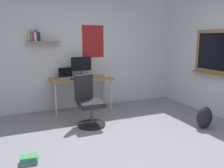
{
  "coord_description": "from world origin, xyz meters",
  "views": [
    {
      "loc": [
        -1.49,
        -2.89,
        1.61
      ],
      "look_at": [
        0.05,
        0.72,
        0.85
      ],
      "focal_mm": 37.48,
      "sensor_mm": 36.0,
      "label": 1
    }
  ],
  "objects_px": {
    "book_stack_on_floor": "(29,159)",
    "backpack": "(204,117)",
    "office_chair": "(89,104)",
    "keyboard": "(79,79)",
    "computer_mouse": "(91,77)",
    "laptop": "(66,76)",
    "monitor_primary": "(81,66)",
    "coffee_mug": "(106,75)",
    "desk": "(81,82)"
  },
  "relations": [
    {
      "from": "book_stack_on_floor",
      "to": "backpack",
      "type": "bearing_deg",
      "value": 0.8
    },
    {
      "from": "office_chair",
      "to": "keyboard",
      "type": "xyz_separation_m",
      "value": [
        0.05,
        0.82,
        0.36
      ]
    },
    {
      "from": "computer_mouse",
      "to": "backpack",
      "type": "distance_m",
      "value": 2.45
    },
    {
      "from": "keyboard",
      "to": "computer_mouse",
      "type": "bearing_deg",
      "value": -0.0
    },
    {
      "from": "office_chair",
      "to": "laptop",
      "type": "xyz_separation_m",
      "value": [
        -0.19,
        1.05,
        0.4
      ]
    },
    {
      "from": "office_chair",
      "to": "monitor_primary",
      "type": "bearing_deg",
      "value": 81.49
    },
    {
      "from": "office_chair",
      "to": "coffee_mug",
      "type": "distance_m",
      "value": 1.18
    },
    {
      "from": "office_chair",
      "to": "book_stack_on_floor",
      "type": "height_order",
      "value": "office_chair"
    },
    {
      "from": "monitor_primary",
      "to": "keyboard",
      "type": "distance_m",
      "value": 0.33
    },
    {
      "from": "keyboard",
      "to": "book_stack_on_floor",
      "type": "xyz_separation_m",
      "value": [
        -1.2,
        -1.84,
        -0.71
      ]
    },
    {
      "from": "laptop",
      "to": "book_stack_on_floor",
      "type": "distance_m",
      "value": 2.4
    },
    {
      "from": "computer_mouse",
      "to": "monitor_primary",
      "type": "bearing_deg",
      "value": 135.29
    },
    {
      "from": "office_chair",
      "to": "keyboard",
      "type": "bearing_deg",
      "value": 86.63
    },
    {
      "from": "monitor_primary",
      "to": "backpack",
      "type": "xyz_separation_m",
      "value": [
        1.74,
        -1.98,
        -0.82
      ]
    },
    {
      "from": "computer_mouse",
      "to": "book_stack_on_floor",
      "type": "distance_m",
      "value": 2.47
    },
    {
      "from": "coffee_mug",
      "to": "backpack",
      "type": "relative_size",
      "value": 0.23
    },
    {
      "from": "monitor_primary",
      "to": "keyboard",
      "type": "height_order",
      "value": "monitor_primary"
    },
    {
      "from": "coffee_mug",
      "to": "book_stack_on_floor",
      "type": "height_order",
      "value": "coffee_mug"
    },
    {
      "from": "monitor_primary",
      "to": "laptop",
      "type": "bearing_deg",
      "value": 171.88
    },
    {
      "from": "monitor_primary",
      "to": "desk",
      "type": "bearing_deg",
      "value": -108.74
    },
    {
      "from": "book_stack_on_floor",
      "to": "monitor_primary",
      "type": "bearing_deg",
      "value": 57.18
    },
    {
      "from": "monitor_primary",
      "to": "coffee_mug",
      "type": "bearing_deg",
      "value": -13.18
    },
    {
      "from": "office_chair",
      "to": "keyboard",
      "type": "distance_m",
      "value": 0.9
    },
    {
      "from": "desk",
      "to": "backpack",
      "type": "bearing_deg",
      "value": -46.61
    },
    {
      "from": "office_chair",
      "to": "computer_mouse",
      "type": "relative_size",
      "value": 9.13
    },
    {
      "from": "office_chair",
      "to": "computer_mouse",
      "type": "distance_m",
      "value": 0.96
    },
    {
      "from": "desk",
      "to": "monitor_primary",
      "type": "height_order",
      "value": "monitor_primary"
    },
    {
      "from": "keyboard",
      "to": "computer_mouse",
      "type": "relative_size",
      "value": 3.56
    },
    {
      "from": "computer_mouse",
      "to": "keyboard",
      "type": "bearing_deg",
      "value": 180.0
    },
    {
      "from": "office_chair",
      "to": "backpack",
      "type": "xyz_separation_m",
      "value": [
        1.89,
        -0.97,
        -0.21
      ]
    },
    {
      "from": "laptop",
      "to": "backpack",
      "type": "xyz_separation_m",
      "value": [
        2.08,
        -2.02,
        -0.61
      ]
    },
    {
      "from": "monitor_primary",
      "to": "book_stack_on_floor",
      "type": "relative_size",
      "value": 1.9
    },
    {
      "from": "desk",
      "to": "coffee_mug",
      "type": "xyz_separation_m",
      "value": [
        0.58,
        -0.03,
        0.13
      ]
    },
    {
      "from": "desk",
      "to": "office_chair",
      "type": "distance_m",
      "value": 0.95
    },
    {
      "from": "computer_mouse",
      "to": "desk",
      "type": "bearing_deg",
      "value": 160.01
    },
    {
      "from": "computer_mouse",
      "to": "coffee_mug",
      "type": "xyz_separation_m",
      "value": [
        0.36,
        0.05,
        0.03
      ]
    },
    {
      "from": "book_stack_on_floor",
      "to": "laptop",
      "type": "bearing_deg",
      "value": 64.99
    },
    {
      "from": "coffee_mug",
      "to": "backpack",
      "type": "xyz_separation_m",
      "value": [
        1.2,
        -1.85,
        -0.6
      ]
    },
    {
      "from": "computer_mouse",
      "to": "book_stack_on_floor",
      "type": "bearing_deg",
      "value": -128.8
    },
    {
      "from": "desk",
      "to": "laptop",
      "type": "relative_size",
      "value": 4.36
    },
    {
      "from": "keyboard",
      "to": "book_stack_on_floor",
      "type": "distance_m",
      "value": 2.31
    },
    {
      "from": "laptop",
      "to": "coffee_mug",
      "type": "relative_size",
      "value": 3.37
    },
    {
      "from": "coffee_mug",
      "to": "book_stack_on_floor",
      "type": "distance_m",
      "value": 2.75
    },
    {
      "from": "monitor_primary",
      "to": "book_stack_on_floor",
      "type": "xyz_separation_m",
      "value": [
        -1.3,
        -2.02,
        -0.97
      ]
    },
    {
      "from": "book_stack_on_floor",
      "to": "office_chair",
      "type": "bearing_deg",
      "value": 41.43
    },
    {
      "from": "coffee_mug",
      "to": "desk",
      "type": "bearing_deg",
      "value": 177.29
    },
    {
      "from": "backpack",
      "to": "office_chair",
      "type": "bearing_deg",
      "value": 152.73
    },
    {
      "from": "monitor_primary",
      "to": "computer_mouse",
      "type": "xyz_separation_m",
      "value": [
        0.18,
        -0.18,
        -0.25
      ]
    },
    {
      "from": "backpack",
      "to": "keyboard",
      "type": "bearing_deg",
      "value": 135.66
    },
    {
      "from": "desk",
      "to": "book_stack_on_floor",
      "type": "bearing_deg",
      "value": -123.46
    }
  ]
}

